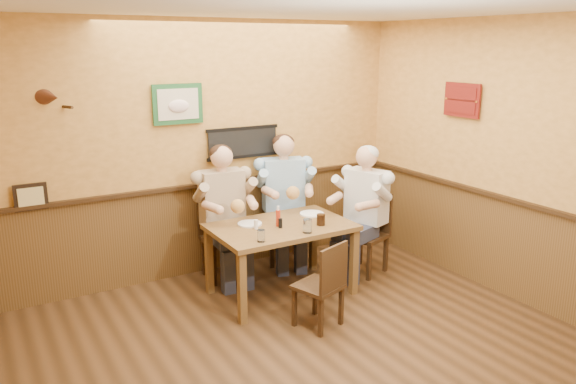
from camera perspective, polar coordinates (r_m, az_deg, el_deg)
name	(u,v)px	position (r m, az deg, el deg)	size (l,w,h in m)	color
room	(328,161)	(4.18, 4.04, 3.20)	(5.02, 5.03, 2.81)	#35210F
dining_table	(281,233)	(5.73, -0.69, -4.23)	(1.40, 0.90, 0.75)	brown
chair_back_left	(223,237)	(6.23, -6.60, -4.58)	(0.44, 0.44, 0.94)	#362311
chair_back_right	(283,222)	(6.65, -0.47, -3.10)	(0.45, 0.45, 0.96)	#362311
chair_right_end	(365,234)	(6.39, 7.86, -4.21)	(0.42, 0.42, 0.92)	#362311
chair_near_side	(318,284)	(5.18, 3.08, -9.32)	(0.38, 0.38, 0.82)	#362311
diner_tan_shirt	(223,220)	(6.16, -6.66, -2.80)	(0.62, 0.62, 1.35)	tan
diner_blue_polo	(283,206)	(6.59, -0.47, -1.39)	(0.64, 0.64, 1.38)	#8DB4D4
diner_white_elder	(366,217)	(6.33, 7.92, -2.52)	(0.61, 0.61, 1.32)	silver
water_glass_left	(261,236)	(5.22, -2.75, -4.46)	(0.07, 0.07, 0.11)	silver
water_glass_mid	(308,226)	(5.45, 2.00, -3.47)	(0.09, 0.09, 0.14)	white
cola_tumbler	(321,220)	(5.69, 3.36, -2.82)	(0.09, 0.09, 0.11)	black
hot_sauce_bottle	(278,217)	(5.64, -1.01, -2.57)	(0.05, 0.05, 0.19)	#B22B13
salt_shaker	(256,224)	(5.57, -3.27, -3.30)	(0.04, 0.04, 0.09)	white
pepper_shaker	(280,223)	(5.60, -0.78, -3.19)	(0.04, 0.04, 0.10)	black
plate_far_left	(250,224)	(5.72, -3.90, -3.23)	(0.25, 0.25, 0.02)	white
plate_far_right	(312,214)	(6.05, 2.43, -2.22)	(0.26, 0.26, 0.02)	white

